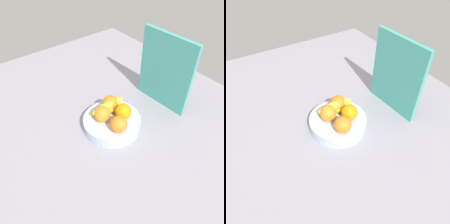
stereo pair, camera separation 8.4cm
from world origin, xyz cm
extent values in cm
cube|color=gray|center=(0.00, 0.00, -1.50)|extent=(180.00, 140.00, 3.00)
cylinder|color=#AFC3DC|center=(-3.05, 1.36, 2.56)|extent=(25.67, 25.67, 5.12)
sphere|color=orange|center=(4.13, -0.68, 8.70)|extent=(7.18, 7.18, 7.18)
sphere|color=orange|center=(-0.53, 5.62, 8.70)|extent=(7.18, 7.18, 7.18)
sphere|color=orange|center=(-8.46, 4.72, 8.70)|extent=(7.18, 7.18, 7.18)
sphere|color=orange|center=(-4.99, -2.48, 8.70)|extent=(7.18, 7.18, 7.18)
ellipsoid|color=yellow|center=(-7.15, 2.81, 7.12)|extent=(8.66, 17.44, 4.00)
ellipsoid|color=yellow|center=(-7.12, 2.37, 9.32)|extent=(4.32, 17.07, 4.00)
cube|color=teal|center=(-2.04, 31.54, 18.00)|extent=(28.06, 3.47, 36.00)
camera|label=1|loc=(52.45, -41.91, 74.99)|focal=35.96mm
camera|label=2|loc=(57.19, -35.02, 74.99)|focal=35.96mm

